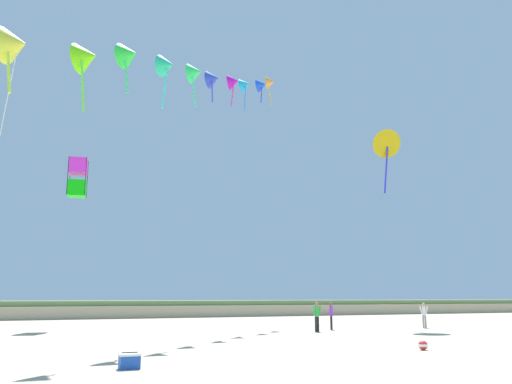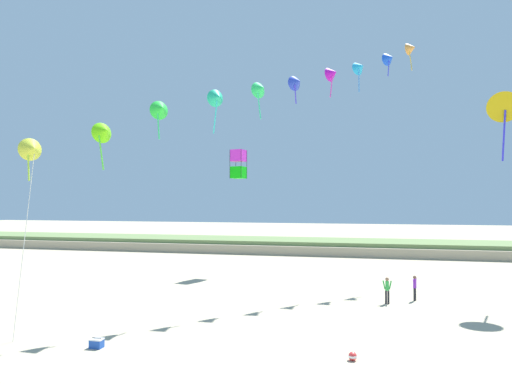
{
  "view_description": "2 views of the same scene",
  "coord_description": "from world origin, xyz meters",
  "px_view_note": "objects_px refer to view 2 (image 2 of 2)",
  "views": [
    {
      "loc": [
        -11.11,
        -14.86,
        1.99
      ],
      "look_at": [
        -0.33,
        9.12,
        7.11
      ],
      "focal_mm": 38.0,
      "sensor_mm": 36.0,
      "label": 1
    },
    {
      "loc": [
        3.94,
        -17.52,
        6.66
      ],
      "look_at": [
        -2.85,
        11.53,
        7.27
      ],
      "focal_mm": 32.0,
      "sensor_mm": 36.0,
      "label": 2
    }
  ],
  "objects_px": {
    "person_far_left": "(415,286)",
    "beach_ball": "(353,356)",
    "person_mid_center": "(387,288)",
    "beach_cooler": "(97,343)",
    "large_kite_low_lead": "(504,106)",
    "large_kite_mid_trail": "(238,164)"
  },
  "relations": [
    {
      "from": "person_far_left",
      "to": "beach_ball",
      "type": "bearing_deg",
      "value": -106.79
    },
    {
      "from": "person_mid_center",
      "to": "beach_cooler",
      "type": "height_order",
      "value": "person_mid_center"
    },
    {
      "from": "beach_cooler",
      "to": "beach_ball",
      "type": "xyz_separation_m",
      "value": [
        11.36,
        0.96,
        -0.03
      ]
    },
    {
      "from": "large_kite_low_lead",
      "to": "large_kite_mid_trail",
      "type": "relative_size",
      "value": 1.81
    },
    {
      "from": "large_kite_low_lead",
      "to": "large_kite_mid_trail",
      "type": "distance_m",
      "value": 22.17
    },
    {
      "from": "person_mid_center",
      "to": "person_far_left",
      "type": "height_order",
      "value": "person_mid_center"
    },
    {
      "from": "person_mid_center",
      "to": "person_far_left",
      "type": "relative_size",
      "value": 1.03
    },
    {
      "from": "large_kite_mid_trail",
      "to": "beach_ball",
      "type": "height_order",
      "value": "large_kite_mid_trail"
    },
    {
      "from": "large_kite_low_lead",
      "to": "beach_cooler",
      "type": "distance_m",
      "value": 29.08
    },
    {
      "from": "beach_ball",
      "to": "person_far_left",
      "type": "bearing_deg",
      "value": 73.21
    },
    {
      "from": "large_kite_low_lead",
      "to": "beach_cooler",
      "type": "xyz_separation_m",
      "value": [
        -21.17,
        -15.2,
        -12.91
      ]
    },
    {
      "from": "person_far_left",
      "to": "person_mid_center",
      "type": "bearing_deg",
      "value": -143.07
    },
    {
      "from": "person_far_left",
      "to": "large_kite_mid_trail",
      "type": "xyz_separation_m",
      "value": [
        -14.72,
        8.92,
        9.18
      ]
    },
    {
      "from": "beach_cooler",
      "to": "large_kite_low_lead",
      "type": "bearing_deg",
      "value": 35.68
    },
    {
      "from": "person_mid_center",
      "to": "large_kite_low_lead",
      "type": "height_order",
      "value": "large_kite_low_lead"
    },
    {
      "from": "large_kite_low_lead",
      "to": "beach_cooler",
      "type": "bearing_deg",
      "value": -144.32
    },
    {
      "from": "person_mid_center",
      "to": "large_kite_low_lead",
      "type": "bearing_deg",
      "value": 20.66
    },
    {
      "from": "beach_ball",
      "to": "large_kite_low_lead",
      "type": "bearing_deg",
      "value": 55.44
    },
    {
      "from": "large_kite_low_lead",
      "to": "large_kite_mid_trail",
      "type": "bearing_deg",
      "value": 160.43
    },
    {
      "from": "large_kite_mid_trail",
      "to": "beach_cooler",
      "type": "xyz_separation_m",
      "value": [
        -0.47,
        -22.56,
        -9.93
      ]
    },
    {
      "from": "large_kite_low_lead",
      "to": "large_kite_mid_trail",
      "type": "xyz_separation_m",
      "value": [
        -20.7,
        7.36,
        -2.97
      ]
    },
    {
      "from": "person_far_left",
      "to": "large_kite_mid_trail",
      "type": "height_order",
      "value": "large_kite_mid_trail"
    }
  ]
}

